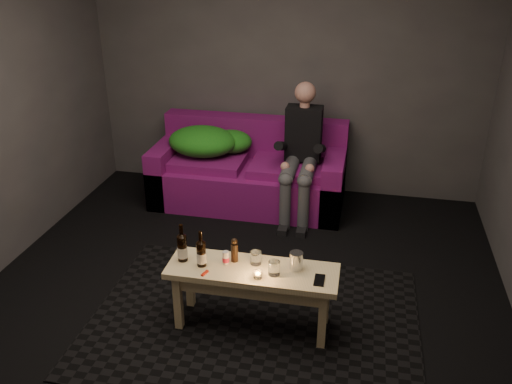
% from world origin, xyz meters
% --- Properties ---
extents(floor, '(4.50, 4.50, 0.00)m').
position_xyz_m(floor, '(0.00, 0.00, 0.00)').
color(floor, black).
rests_on(floor, ground).
extents(room, '(4.50, 4.50, 4.50)m').
position_xyz_m(room, '(0.00, 0.47, 1.64)').
color(room, silver).
rests_on(room, ground).
extents(rug, '(2.32, 1.70, 0.01)m').
position_xyz_m(rug, '(0.17, -0.09, 0.01)').
color(rug, black).
rests_on(rug, floor).
extents(sofa, '(1.90, 0.86, 0.82)m').
position_xyz_m(sofa, '(-0.29, 1.82, 0.30)').
color(sofa, '#81116D').
rests_on(sofa, floor).
extents(green_blanket, '(0.84, 0.57, 0.29)m').
position_xyz_m(green_blanket, '(-0.72, 1.81, 0.62)').
color(green_blanket, '#188521').
rests_on(green_blanket, sofa).
extents(person, '(0.34, 0.79, 1.27)m').
position_xyz_m(person, '(0.24, 1.66, 0.66)').
color(person, black).
rests_on(person, sofa).
extents(coffee_table, '(1.16, 0.38, 0.47)m').
position_xyz_m(coffee_table, '(0.17, -0.14, 0.39)').
color(coffee_table, '#DCC380').
rests_on(coffee_table, rug).
extents(beer_bottle_a, '(0.07, 0.07, 0.28)m').
position_xyz_m(beer_bottle_a, '(-0.32, -0.14, 0.57)').
color(beer_bottle_a, black).
rests_on(beer_bottle_a, coffee_table).
extents(beer_bottle_b, '(0.07, 0.07, 0.26)m').
position_xyz_m(beer_bottle_b, '(-0.18, -0.18, 0.57)').
color(beer_bottle_b, black).
rests_on(beer_bottle_b, coffee_table).
extents(salt_shaker, '(0.05, 0.05, 0.09)m').
position_xyz_m(salt_shaker, '(-0.02, -0.12, 0.52)').
color(salt_shaker, silver).
rests_on(salt_shaker, coffee_table).
extents(pepper_mill, '(0.06, 0.06, 0.13)m').
position_xyz_m(pepper_mill, '(0.03, -0.08, 0.54)').
color(pepper_mill, black).
rests_on(pepper_mill, coffee_table).
extents(tumbler_back, '(0.10, 0.10, 0.09)m').
position_xyz_m(tumbler_back, '(0.18, -0.08, 0.52)').
color(tumbler_back, white).
rests_on(tumbler_back, coffee_table).
extents(tealight, '(0.06, 0.06, 0.04)m').
position_xyz_m(tealight, '(0.22, -0.24, 0.49)').
color(tealight, white).
rests_on(tealight, coffee_table).
extents(tumbler_front, '(0.10, 0.10, 0.10)m').
position_xyz_m(tumbler_front, '(0.32, -0.18, 0.52)').
color(tumbler_front, white).
rests_on(tumbler_front, coffee_table).
extents(steel_cup, '(0.11, 0.11, 0.12)m').
position_xyz_m(steel_cup, '(0.45, -0.08, 0.53)').
color(steel_cup, silver).
rests_on(steel_cup, coffee_table).
extents(smartphone, '(0.07, 0.14, 0.01)m').
position_xyz_m(smartphone, '(0.62, -0.19, 0.48)').
color(smartphone, black).
rests_on(smartphone, coffee_table).
extents(red_lighter, '(0.04, 0.07, 0.01)m').
position_xyz_m(red_lighter, '(-0.13, -0.27, 0.48)').
color(red_lighter, red).
rests_on(red_lighter, coffee_table).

